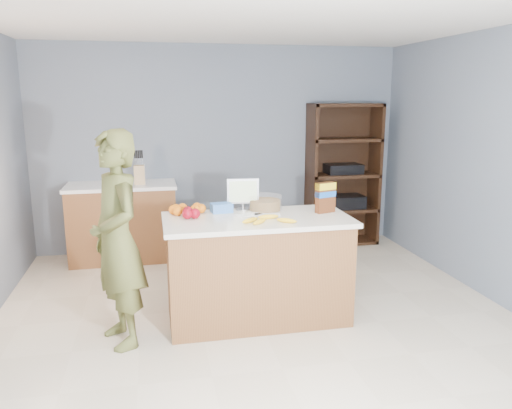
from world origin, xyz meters
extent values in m
cube|color=beige|center=(0.00, 0.00, 0.00)|extent=(4.50, 5.00, 0.02)
cube|color=slate|center=(0.00, 2.50, 1.25)|extent=(4.50, 0.02, 2.50)
cube|color=slate|center=(0.00, -2.50, 1.25)|extent=(4.50, 0.02, 2.50)
cube|color=white|center=(0.00, 0.00, 2.50)|extent=(4.50, 5.00, 0.02)
cube|color=brown|center=(0.00, 0.30, 0.43)|extent=(1.50, 0.70, 0.86)
cube|color=silver|center=(0.00, 0.30, 0.88)|extent=(1.56, 0.76, 0.04)
cube|color=black|center=(0.00, 0.30, 0.05)|extent=(1.46, 0.66, 0.10)
cube|color=brown|center=(-1.20, 2.20, 0.43)|extent=(1.20, 0.60, 0.86)
cube|color=white|center=(-1.20, 2.20, 0.88)|extent=(1.24, 0.62, 0.04)
cube|color=black|center=(1.55, 2.48, 0.90)|extent=(0.90, 0.04, 1.80)
cube|color=black|center=(1.12, 2.30, 0.90)|extent=(0.04, 0.40, 1.80)
cube|color=black|center=(1.98, 2.30, 0.90)|extent=(0.04, 0.40, 1.80)
cube|color=black|center=(1.55, 2.30, 0.02)|extent=(0.90, 0.40, 0.04)
cube|color=black|center=(1.55, 2.30, 0.45)|extent=(0.90, 0.40, 0.04)
cube|color=black|center=(1.55, 2.30, 0.90)|extent=(0.90, 0.40, 0.04)
cube|color=black|center=(1.55, 2.30, 1.35)|extent=(0.90, 0.40, 0.04)
cube|color=black|center=(1.55, 2.30, 1.78)|extent=(0.90, 0.40, 0.04)
cube|color=black|center=(1.55, 2.30, 0.55)|extent=(0.55, 0.32, 0.16)
cube|color=black|center=(1.55, 2.30, 0.98)|extent=(0.45, 0.30, 0.12)
imported|color=brown|center=(-1.12, 0.10, 0.83)|extent=(0.60, 0.71, 1.66)
cube|color=tan|center=(-0.99, 2.14, 1.01)|extent=(0.12, 0.10, 0.22)
cylinder|color=black|center=(-1.03, 2.14, 1.17)|extent=(0.02, 0.02, 0.09)
cylinder|color=black|center=(-1.01, 2.14, 1.17)|extent=(0.02, 0.02, 0.09)
cylinder|color=black|center=(-0.99, 2.14, 1.17)|extent=(0.02, 0.02, 0.09)
cylinder|color=black|center=(-0.97, 2.14, 1.17)|extent=(0.02, 0.02, 0.09)
cylinder|color=black|center=(-0.95, 2.14, 1.17)|extent=(0.02, 0.02, 0.09)
cube|color=white|center=(-0.05, 0.41, 0.90)|extent=(0.25, 0.18, 0.00)
cube|color=white|center=(0.10, 0.37, 0.90)|extent=(0.24, 0.15, 0.00)
ellipsoid|color=yellow|center=(-0.09, 0.14, 0.92)|extent=(0.17, 0.13, 0.04)
ellipsoid|color=yellow|center=(-0.03, 0.09, 0.92)|extent=(0.15, 0.15, 0.04)
ellipsoid|color=yellow|center=(0.08, 0.23, 0.92)|extent=(0.18, 0.05, 0.04)
ellipsoid|color=yellow|center=(0.19, 0.07, 0.92)|extent=(0.16, 0.14, 0.04)
sphere|color=maroon|center=(-0.56, 0.45, 0.94)|extent=(0.09, 0.09, 0.09)
sphere|color=maroon|center=(-0.51, 0.36, 0.94)|extent=(0.09, 0.09, 0.09)
sphere|color=maroon|center=(-0.58, 0.36, 0.94)|extent=(0.09, 0.09, 0.09)
sphere|color=orange|center=(-0.65, 0.50, 0.94)|extent=(0.08, 0.08, 0.08)
sphere|color=orange|center=(-0.60, 0.61, 0.94)|extent=(0.08, 0.08, 0.08)
sphere|color=orange|center=(-0.49, 0.51, 0.94)|extent=(0.08, 0.08, 0.08)
sphere|color=orange|center=(-0.44, 0.55, 0.94)|extent=(0.08, 0.08, 0.08)
sphere|color=orange|center=(-0.68, 0.55, 0.94)|extent=(0.08, 0.08, 0.08)
sphere|color=orange|center=(-0.50, 0.52, 0.94)|extent=(0.08, 0.08, 0.08)
sphere|color=orange|center=(-0.47, 0.62, 0.94)|extent=(0.08, 0.08, 0.08)
sphere|color=orange|center=(-0.66, 0.59, 0.94)|extent=(0.08, 0.08, 0.08)
cube|color=blue|center=(-0.27, 0.55, 0.94)|extent=(0.19, 0.14, 0.08)
cylinder|color=#267219|center=(0.13, 0.57, 0.95)|extent=(0.27, 0.27, 0.09)
cylinder|color=white|center=(0.13, 0.57, 0.97)|extent=(0.30, 0.30, 0.13)
cylinder|color=silver|center=(-0.07, 0.60, 0.91)|extent=(0.12, 0.12, 0.01)
cylinder|color=silver|center=(-0.07, 0.60, 0.94)|extent=(0.02, 0.02, 0.05)
cube|color=silver|center=(-0.07, 0.60, 1.07)|extent=(0.28, 0.06, 0.22)
cube|color=yellow|center=(-0.07, 0.58, 1.07)|extent=(0.24, 0.02, 0.18)
cube|color=#592B14|center=(0.62, 0.36, 1.03)|extent=(0.19, 0.11, 0.26)
cube|color=yellow|center=(0.62, 0.36, 1.13)|extent=(0.19, 0.11, 0.06)
cube|color=blue|center=(0.62, 0.36, 1.06)|extent=(0.19, 0.11, 0.05)
camera|label=1|loc=(-0.84, -3.65, 1.90)|focal=35.00mm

